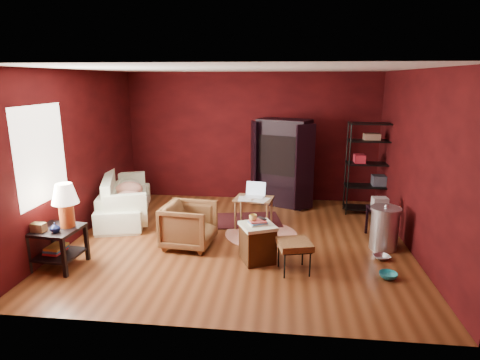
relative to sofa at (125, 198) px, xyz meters
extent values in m
cube|color=brown|center=(2.35, -0.91, -0.41)|extent=(5.50, 5.00, 0.02)
cube|color=white|center=(2.35, -0.91, 2.41)|extent=(5.50, 5.00, 0.02)
cube|color=#40090A|center=(2.35, 1.60, 1.00)|extent=(5.50, 0.02, 2.80)
cube|color=#40090A|center=(2.35, -3.42, 1.00)|extent=(5.50, 0.02, 2.80)
cube|color=#40090A|center=(-0.41, -0.91, 1.00)|extent=(0.02, 5.00, 2.80)
cube|color=#40090A|center=(5.11, -0.91, 1.00)|extent=(0.02, 5.00, 2.80)
cube|color=white|center=(-0.38, -1.91, 1.20)|extent=(0.02, 1.20, 1.40)
imported|color=silver|center=(0.00, 0.00, 0.00)|extent=(1.09, 2.15, 0.81)
imported|color=black|center=(1.58, -1.23, -0.01)|extent=(0.79, 0.84, 0.79)
imported|color=#ABAEB2|center=(4.58, -1.40, -0.28)|extent=(0.25, 0.15, 0.24)
imported|color=teal|center=(4.53, -2.00, -0.28)|extent=(0.26, 0.14, 0.25)
imported|color=#0D1841|center=(-0.04, -2.31, 0.25)|extent=(0.14, 0.15, 0.14)
imported|color=#E2CB6E|center=(2.65, -1.68, 0.30)|extent=(0.14, 0.12, 0.12)
cube|color=black|center=(-0.12, -2.16, 0.16)|extent=(0.67, 0.67, 0.04)
cube|color=black|center=(-0.12, -2.16, -0.22)|extent=(0.62, 0.62, 0.03)
cube|color=black|center=(-0.42, -2.42, -0.12)|extent=(0.06, 0.06, 0.58)
cube|color=black|center=(0.13, -2.46, -0.12)|extent=(0.06, 0.06, 0.58)
cube|color=black|center=(-0.38, -1.86, -0.12)|extent=(0.06, 0.06, 0.58)
cube|color=black|center=(0.18, -1.91, -0.12)|extent=(0.06, 0.06, 0.58)
cylinder|color=#C05423|center=(0.01, -2.07, 0.36)|extent=(0.22, 0.22, 0.35)
cone|color=#F2E5C6|center=(0.01, -2.07, 0.68)|extent=(0.40, 0.40, 0.29)
cube|color=olive|center=(-0.29, -2.31, 0.24)|extent=(0.19, 0.14, 0.12)
cube|color=#BB2E37|center=(-0.18, -2.16, -0.17)|extent=(0.25, 0.31, 0.03)
cube|color=#2E7DBB|center=(-0.17, -2.16, -0.14)|extent=(0.25, 0.31, 0.03)
cube|color=gold|center=(-0.15, -2.16, -0.10)|extent=(0.25, 0.31, 0.03)
cube|color=silver|center=(0.04, 0.02, -0.15)|extent=(1.28, 1.87, 0.36)
cube|color=silver|center=(-0.25, -0.09, 0.09)|extent=(0.75, 1.67, 0.72)
cube|color=silver|center=(0.34, -0.79, 0.05)|extent=(0.74, 0.40, 0.50)
cube|color=silver|center=(-0.25, 0.83, 0.05)|extent=(0.74, 0.40, 0.50)
ellipsoid|color=#D3421D|center=(0.26, -0.43, 0.14)|extent=(0.60, 0.60, 0.25)
ellipsoid|color=#D3421D|center=(0.09, 0.04, 0.16)|extent=(0.67, 0.67, 0.29)
ellipsoid|color=silver|center=(-0.07, 0.46, 0.12)|extent=(0.56, 0.56, 0.24)
cube|color=#482510|center=(2.72, -1.66, -0.14)|extent=(0.58, 0.58, 0.53)
cube|color=silver|center=(2.72, -1.66, 0.15)|extent=(0.62, 0.62, 0.05)
cube|color=beige|center=(2.72, -1.66, 0.19)|extent=(0.31, 0.28, 0.02)
cube|color=#5388C3|center=(2.72, -1.66, 0.21)|extent=(0.31, 0.29, 0.02)
cube|color=#DF5753|center=(2.72, -1.66, 0.23)|extent=(0.28, 0.25, 0.02)
cube|color=black|center=(2.78, -1.60, 0.25)|extent=(0.14, 0.15, 0.02)
cube|color=black|center=(3.25, -1.95, 0.01)|extent=(0.54, 0.54, 0.09)
cube|color=black|center=(3.25, -1.95, -0.05)|extent=(0.49, 0.49, 0.02)
cylinder|color=black|center=(3.12, -2.16, -0.22)|extent=(0.03, 0.03, 0.37)
cylinder|color=black|center=(3.47, -2.07, -0.22)|extent=(0.03, 0.03, 0.37)
cylinder|color=black|center=(3.03, -1.82, -0.22)|extent=(0.03, 0.03, 0.37)
cylinder|color=black|center=(3.38, -1.73, -0.22)|extent=(0.03, 0.03, 0.37)
cylinder|color=beige|center=(2.71, -0.60, -0.40)|extent=(1.64, 1.64, 0.01)
cube|color=#491317|center=(2.37, 0.05, -0.39)|extent=(1.45, 1.11, 0.01)
cube|color=brown|center=(2.55, -0.30, 0.15)|extent=(0.74, 0.57, 0.03)
cylinder|color=brown|center=(2.23, -0.44, -0.13)|extent=(0.05, 0.05, 0.56)
cylinder|color=brown|center=(2.81, -0.53, -0.13)|extent=(0.05, 0.05, 0.56)
cylinder|color=brown|center=(2.30, -0.06, -0.13)|extent=(0.05, 0.05, 0.56)
cylinder|color=brown|center=(2.87, -0.16, -0.13)|extent=(0.05, 0.05, 0.56)
cube|color=silver|center=(2.56, -0.26, 0.18)|extent=(0.39, 0.30, 0.02)
cube|color=silver|center=(2.58, -0.14, 0.30)|extent=(0.36, 0.13, 0.24)
cube|color=silver|center=(2.40, -0.39, 0.17)|extent=(0.25, 0.34, 0.00)
cube|color=silver|center=(2.69, -0.42, 0.17)|extent=(0.33, 0.39, 0.00)
cube|color=black|center=(3.06, 1.23, 0.52)|extent=(1.21, 0.95, 1.84)
cube|color=black|center=(3.02, 1.14, 0.71)|extent=(0.97, 0.74, 0.82)
cube|color=black|center=(2.42, 1.21, 0.52)|extent=(0.14, 0.44, 1.74)
cube|color=black|center=(3.49, 0.75, 0.52)|extent=(0.40, 0.27, 1.74)
cube|color=#292C2E|center=(3.04, 1.18, 0.61)|extent=(0.74, 0.68, 0.50)
cube|color=black|center=(2.95, 0.96, 0.61)|extent=(0.45, 0.20, 0.39)
cube|color=black|center=(3.04, 1.18, 0.03)|extent=(0.99, 0.79, 0.05)
cylinder|color=black|center=(4.34, 0.63, 0.51)|extent=(0.02, 0.02, 1.83)
cylinder|color=black|center=(5.19, 0.64, 0.51)|extent=(0.02, 0.02, 1.83)
cylinder|color=black|center=(4.33, 1.00, 0.51)|extent=(0.02, 0.02, 1.83)
cylinder|color=black|center=(5.19, 1.01, 0.51)|extent=(0.02, 0.02, 1.83)
cube|color=black|center=(4.76, 0.82, -0.30)|extent=(0.90, 0.39, 0.03)
cube|color=black|center=(4.76, 0.82, 0.16)|extent=(0.90, 0.39, 0.03)
cube|color=black|center=(4.76, 0.82, 0.61)|extent=(0.90, 0.39, 0.03)
cube|color=black|center=(4.76, 0.82, 1.07)|extent=(0.90, 0.39, 0.03)
cube|color=black|center=(4.76, 0.82, 1.41)|extent=(0.90, 0.39, 0.03)
cube|color=maroon|center=(4.56, 0.82, 0.71)|extent=(0.21, 0.26, 0.16)
cube|color=#333440|center=(4.97, 0.82, 0.28)|extent=(0.26, 0.26, 0.20)
cube|color=#80614D|center=(4.76, 0.82, 1.15)|extent=(0.31, 0.21, 0.12)
cube|color=black|center=(4.71, -0.48, 0.11)|extent=(0.38, 0.38, 0.04)
cube|color=black|center=(4.57, -0.65, -0.15)|extent=(0.04, 0.04, 0.51)
cube|color=black|center=(4.87, -0.62, -0.15)|extent=(0.04, 0.04, 0.51)
cube|color=black|center=(4.55, -0.35, -0.15)|extent=(0.04, 0.04, 0.51)
cube|color=black|center=(4.84, -0.32, -0.15)|extent=(0.04, 0.04, 0.51)
cube|color=#B4B4B8|center=(4.71, -0.48, 0.21)|extent=(0.26, 0.21, 0.18)
cylinder|color=silver|center=(4.69, -0.98, -0.08)|extent=(0.49, 0.49, 0.65)
cylinder|color=silver|center=(4.69, -0.98, 0.26)|extent=(0.54, 0.54, 0.04)
sphere|color=silver|center=(4.69, -0.98, 0.31)|extent=(0.07, 0.07, 0.06)
camera|label=1|loc=(3.07, -7.19, 2.25)|focal=30.00mm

